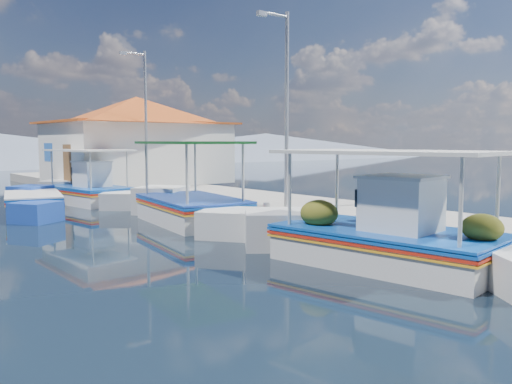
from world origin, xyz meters
TOP-DOWN VIEW (x-y plane):
  - ground at (0.00, 0.00)m, footprint 160.00×160.00m
  - quay at (5.90, 6.00)m, footprint 5.00×44.00m
  - bollards at (3.80, 5.25)m, footprint 0.20×17.20m
  - main_caique at (2.70, -3.13)m, footprint 3.09×8.18m
  - caique_green_canopy at (2.65, 4.46)m, footprint 3.14×7.72m
  - caique_blue_hull at (-0.58, 10.05)m, footprint 2.88×6.08m
  - caique_far at (2.31, 11.88)m, footprint 2.65×7.23m
  - harbor_building at (6.20, 15.00)m, footprint 10.49×10.49m
  - lamp_post_near at (4.51, 2.00)m, footprint 1.21×0.14m
  - lamp_post_far at (4.51, 11.00)m, footprint 1.21×0.14m

SIDE VIEW (x-z plane):
  - ground at x=0.00m, z-range 0.00..0.00m
  - quay at x=5.90m, z-range 0.00..0.50m
  - caique_blue_hull at x=-0.58m, z-range -0.26..0.86m
  - caique_green_canopy at x=2.65m, z-range -1.03..1.90m
  - caique_far at x=2.31m, z-range -0.80..1.74m
  - main_caique at x=2.70m, z-range -0.84..1.88m
  - bollards at x=3.80m, z-range 0.50..0.80m
  - harbor_building at x=6.20m, z-range 0.58..4.98m
  - lamp_post_near at x=4.51m, z-range 0.85..6.85m
  - lamp_post_far at x=4.51m, z-range 0.85..6.85m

